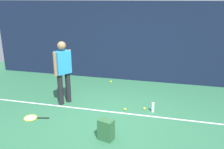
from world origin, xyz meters
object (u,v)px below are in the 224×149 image
tennis_ball_near_player (111,82)px  backpack (106,130)px  tennis_player (63,69)px  tennis_ball_mid_court (125,109)px  water_bottle (153,107)px  tennis_racket (32,118)px  tennis_ball_far_left (144,109)px

tennis_ball_near_player → backpack: bearing=-77.4°
backpack → tennis_player: bearing=-26.4°
tennis_player → tennis_ball_mid_court: bearing=-59.8°
backpack → water_bottle: 1.67m
tennis_ball_near_player → tennis_player: bearing=-113.5°
tennis_player → tennis_ball_mid_court: (1.69, -0.07, -0.93)m
tennis_racket → tennis_ball_far_left: size_ratio=9.64×
backpack → water_bottle: backpack is taller
tennis_ball_mid_court → tennis_ball_far_left: 0.50m
tennis_player → tennis_ball_far_left: size_ratio=25.76×
water_bottle → backpack: bearing=-119.4°
tennis_player → tennis_racket: size_ratio=2.67×
tennis_ball_far_left → water_bottle: 0.24m
tennis_ball_mid_court → water_bottle: (0.69, 0.09, 0.09)m
tennis_racket → tennis_player: bearing=-124.2°
tennis_ball_far_left → water_bottle: water_bottle is taller
tennis_player → tennis_ball_far_left: (2.17, 0.08, -0.93)m
tennis_racket → water_bottle: (2.79, 1.04, 0.11)m
tennis_ball_far_left → tennis_racket: bearing=-156.7°
backpack → tennis_ball_mid_court: size_ratio=6.67×
tennis_ball_near_player → tennis_ball_mid_court: size_ratio=1.00×
tennis_racket → tennis_ball_far_left: tennis_ball_far_left is taller
backpack → water_bottle: (0.82, 1.45, -0.08)m
tennis_player → tennis_racket: (-0.40, -1.02, -0.95)m
backpack → water_bottle: size_ratio=1.74×
tennis_player → tennis_ball_far_left: tennis_player is taller
tennis_ball_near_player → tennis_ball_far_left: (1.35, -1.80, 0.00)m
tennis_racket → backpack: bearing=155.6°
tennis_player → backpack: tennis_player is taller
tennis_racket → tennis_ball_mid_court: 2.30m
tennis_ball_mid_court → tennis_player: bearing=177.7°
tennis_racket → tennis_ball_mid_court: (2.09, 0.95, 0.02)m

